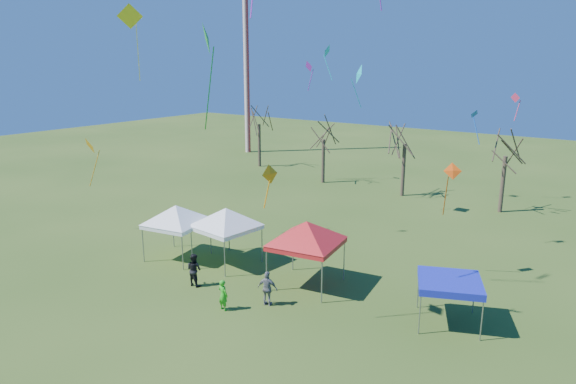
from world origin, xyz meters
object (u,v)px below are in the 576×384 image
Objects in this scene: person_green at (223,295)px; tent_blue at (450,283)px; radio_mast at (246,54)px; tent_white_mid at (226,212)px; tree_2 at (406,125)px; tree_3 at (508,136)px; tent_white_west at (176,209)px; person_grey at (268,289)px; tree_0 at (259,109)px; person_dark at (194,270)px; tree_1 at (324,124)px; tent_red at (307,226)px.

tent_blue is at bearing -146.07° from person_green.
radio_mast reaches higher than tent_white_mid.
tree_3 is at bearing -2.27° from tree_2.
person_green is (6.83, -3.49, -2.31)m from tent_white_west.
person_grey is (-5.34, -23.38, -5.21)m from tree_3.
tent_blue is (36.47, -30.06, -10.52)m from radio_mast.
tent_blue is 10.51m from person_green.
tent_blue is (29.32, -23.44, -4.51)m from tree_0.
tree_2 is 8.41m from tree_3.
tent_blue reaches higher than person_grey.
tree_0 is 4.77× the size of person_dark.
person_grey is (11.46, -23.99, -4.92)m from tree_1.
tree_1 is at bearing 178.15° from tree_2.
tree_3 is (34.03, -9.96, -6.42)m from radio_mast.
tent_red is at bearing -177.92° from tent_blue.
tree_0 reaches higher than tent_blue.
person_grey is at bearing -176.44° from person_dark.
tree_1 is at bearing -79.61° from person_grey.
tree_0 is 37.81m from tent_blue.
tree_2 is 21.18m from tent_red.
radio_mast is 5.39× the size of tent_red.
person_green is at bearing -110.40° from tent_red.
tent_white_west reaches higher than person_dark.
tree_2 is at bearing 83.92° from tent_white_mid.
tent_red is 6.44m from person_dark.
tree_3 is at bearing -16.31° from radio_mast.
tent_red reaches higher than tent_white_mid.
person_green is (-1.72, -4.63, -2.56)m from tent_red.
tree_1 is 0.95× the size of tree_3.
person_grey is at bearing -12.72° from tent_white_west.
tree_3 reaches higher than tree_1.
tent_red reaches higher than person_dark.
person_green is (1.62, -25.34, -5.52)m from tree_2.
tree_0 reaches higher than tent_white_mid.
tree_1 is 4.26× the size of person_dark.
tree_0 reaches higher than tree_2.
tent_red is 3.01× the size of person_green.
tent_white_mid reaches higher than tent_white_west.
radio_mast is 11.45m from tree_0.
tree_2 is at bearing -95.20° from person_dark.
person_green is at bearing -68.63° from tree_1.
tent_white_mid is at bearing -80.16° from person_dark.
person_green is at bearing -27.03° from tent_white_west.
tree_1 is 25.82m from person_dark.
person_dark is at bearing -163.37° from tent_blue.
tent_white_west is (20.42, -31.47, -9.42)m from radio_mast.
tree_0 is at bearing -42.77° from radio_mast.
tree_0 is 27.09m from tree_3.
tent_blue is 8.51m from person_grey.
person_grey is 4.61m from person_dark.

